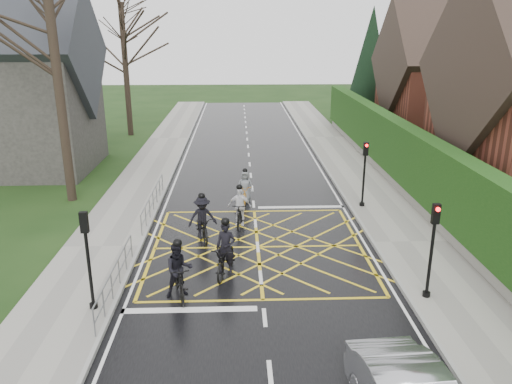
{
  "coord_description": "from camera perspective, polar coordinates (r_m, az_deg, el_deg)",
  "views": [
    {
      "loc": [
        -0.73,
        -17.78,
        8.09
      ],
      "look_at": [
        0.04,
        2.95,
        1.3
      ],
      "focal_mm": 35.0,
      "sensor_mm": 36.0,
      "label": 1
    }
  ],
  "objects": [
    {
      "name": "sidewalk_left",
      "position": [
        20.2,
        -17.16,
        -6.11
      ],
      "size": [
        3.0,
        80.0,
        0.15
      ],
      "primitive_type": "cube",
      "color": "gray",
      "rests_on": "ground"
    },
    {
      "name": "cyclist_lead",
      "position": [
        24.39,
        -1.25,
        0.2
      ],
      "size": [
        0.77,
        1.75,
        1.69
      ],
      "rotation": [
        0.0,
        0.0,
        -0.03
      ],
      "color": "orange",
      "rests_on": "ground"
    },
    {
      "name": "railing_south",
      "position": [
        16.52,
        -15.82,
        -8.89
      ],
      "size": [
        0.05,
        5.04,
        1.03
      ],
      "color": "slate",
      "rests_on": "ground"
    },
    {
      "name": "traffic_light_sw",
      "position": [
        15.39,
        -18.58,
        -7.58
      ],
      "size": [
        0.24,
        0.31,
        3.21
      ],
      "color": "black",
      "rests_on": "ground"
    },
    {
      "name": "church",
      "position": [
        32.57,
        -25.76,
        10.81
      ],
      "size": [
        8.8,
        7.8,
        11.0
      ],
      "color": "#2D2B28",
      "rests_on": "ground"
    },
    {
      "name": "cyclist_rear",
      "position": [
        17.33,
        -3.46,
        -7.28
      ],
      "size": [
        1.18,
        2.22,
        2.05
      ],
      "rotation": [
        0.0,
        0.0,
        -0.22
      ],
      "color": "black",
      "rests_on": "ground"
    },
    {
      "name": "tree_far",
      "position": [
        40.7,
        -14.9,
        16.29
      ],
      "size": [
        8.4,
        8.4,
        10.4
      ],
      "color": "black",
      "rests_on": "ground"
    },
    {
      "name": "traffic_light_ne",
      "position": [
        23.63,
        12.24,
        1.92
      ],
      "size": [
        0.24,
        0.31,
        3.21
      ],
      "rotation": [
        0.0,
        0.0,
        3.14
      ],
      "color": "black",
      "rests_on": "ground"
    },
    {
      "name": "house_far",
      "position": [
        39.16,
        21.61,
        11.43
      ],
      "size": [
        9.8,
        8.8,
        10.3
      ],
      "color": "brown",
      "rests_on": "ground"
    },
    {
      "name": "cyclist_back",
      "position": [
        16.06,
        -8.8,
        -9.37
      ],
      "size": [
        1.01,
        2.02,
        1.95
      ],
      "rotation": [
        0.0,
        0.0,
        0.25
      ],
      "color": "black",
      "rests_on": "ground"
    },
    {
      "name": "railing_north",
      "position": [
        23.31,
        -11.71,
        -0.53
      ],
      "size": [
        0.05,
        6.04,
        1.03
      ],
      "color": "slate",
      "rests_on": "ground"
    },
    {
      "name": "traffic_light_se",
      "position": [
        16.11,
        19.41,
        -6.49
      ],
      "size": [
        0.24,
        0.31,
        3.21
      ],
      "rotation": [
        0.0,
        0.0,
        3.14
      ],
      "color": "black",
      "rests_on": "ground"
    },
    {
      "name": "tree_near",
      "position": [
        25.18,
        -22.26,
        16.45
      ],
      "size": [
        9.24,
        9.24,
        11.44
      ],
      "color": "black",
      "rests_on": "ground"
    },
    {
      "name": "cyclist_mid",
      "position": [
        20.14,
        -6.14,
        -3.47
      ],
      "size": [
        1.29,
        2.12,
        1.95
      ],
      "rotation": [
        0.0,
        0.0,
        0.25
      ],
      "color": "black",
      "rests_on": "ground"
    },
    {
      "name": "tree_mid",
      "position": [
        33.11,
        -19.39,
        18.11
      ],
      "size": [
        10.08,
        10.08,
        12.48
      ],
      "color": "black",
      "rests_on": "ground"
    },
    {
      "name": "cyclist_front",
      "position": [
        21.44,
        -1.89,
        -2.11
      ],
      "size": [
        1.03,
        1.88,
        1.84
      ],
      "rotation": [
        0.0,
        0.0,
        -0.11
      ],
      "color": "black",
      "rests_on": "ground"
    },
    {
      "name": "hedge",
      "position": [
        25.95,
        17.05,
        3.98
      ],
      "size": [
        0.9,
        38.0,
        2.8
      ],
      "primitive_type": "cube",
      "color": "#13360E",
      "rests_on": "stone_wall"
    },
    {
      "name": "stone_wall",
      "position": [
        26.41,
        16.7,
        0.3
      ],
      "size": [
        0.5,
        38.0,
        0.7
      ],
      "primitive_type": "cube",
      "color": "slate",
      "rests_on": "ground"
    },
    {
      "name": "sidewalk_right",
      "position": [
        20.63,
        17.17,
        -5.59
      ],
      "size": [
        3.0,
        80.0,
        0.15
      ],
      "primitive_type": "cube",
      "color": "gray",
      "rests_on": "ground"
    },
    {
      "name": "road",
      "position": [
        19.55,
        0.2,
        -6.31
      ],
      "size": [
        9.0,
        80.0,
        0.01
      ],
      "primitive_type": "cube",
      "color": "black",
      "rests_on": "ground"
    },
    {
      "name": "conifer",
      "position": [
        45.37,
        12.91,
        13.78
      ],
      "size": [
        4.6,
        4.6,
        10.0
      ],
      "color": "black",
      "rests_on": "ground"
    },
    {
      "name": "ground",
      "position": [
        19.55,
        0.2,
        -6.32
      ],
      "size": [
        120.0,
        120.0,
        0.0
      ],
      "primitive_type": "plane",
      "color": "black",
      "rests_on": "ground"
    }
  ]
}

